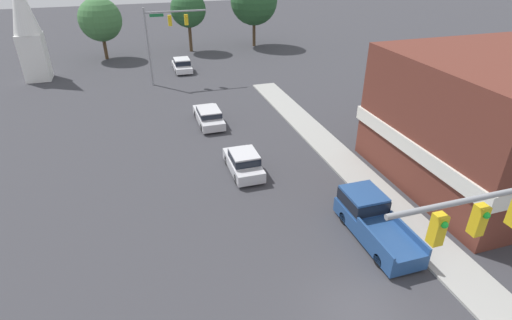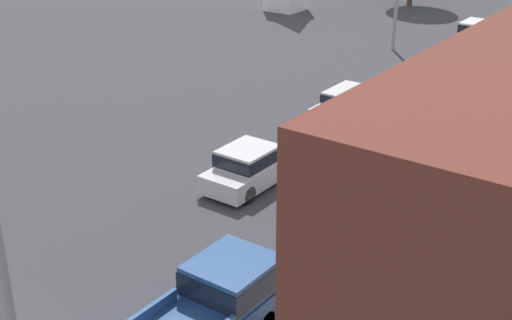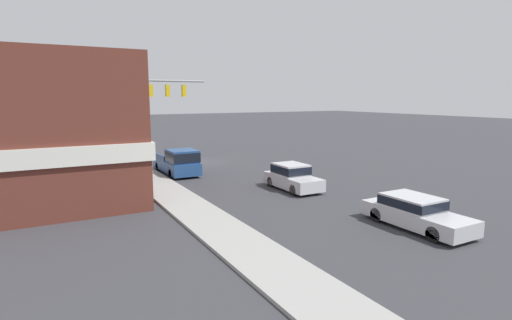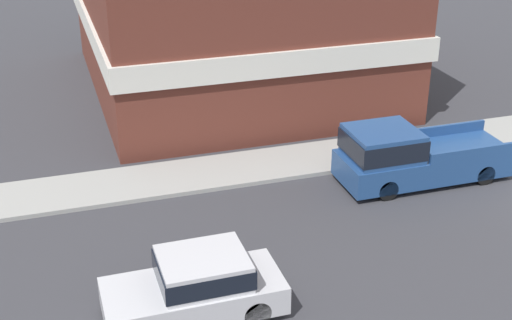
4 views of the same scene
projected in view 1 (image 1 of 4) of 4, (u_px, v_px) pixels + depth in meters
name	position (u px, v px, depth m)	size (l,w,h in m)	color
ground_plane	(359.00, 314.00, 16.76)	(200.00, 200.00, 0.00)	#38383D
sidewalk_curb	(469.00, 282.00, 18.22)	(2.40, 60.00, 0.14)	#9E9E99
near_signal_assembly	(509.00, 228.00, 12.86)	(7.34, 0.49, 7.64)	gray
far_signal_assembly	(164.00, 30.00, 41.15)	(6.35, 0.49, 7.94)	gray
car_lead	(244.00, 162.00, 26.60)	(1.83, 4.24, 1.59)	black
car_distant	(182.00, 65.00, 47.57)	(1.90, 4.41, 1.55)	black
car_second_ahead	(209.00, 116.00, 33.85)	(1.88, 4.90, 1.40)	black
pickup_truck_parked	(371.00, 218.00, 20.99)	(2.05, 5.63, 1.96)	black
corner_brick_building	(510.00, 121.00, 24.85)	(14.25, 12.12, 7.95)	brown
church_steeple	(26.00, 26.00, 42.25)	(2.81, 2.81, 11.17)	white
backdrop_tree_left_far	(100.00, 20.00, 50.62)	(5.38, 5.38, 7.68)	#4C3823
backdrop_tree_left_mid	(188.00, 9.00, 53.93)	(4.78, 4.78, 8.04)	#4C3823
backdrop_tree_center	(254.00, 1.00, 56.50)	(6.65, 6.65, 9.62)	#4C3823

